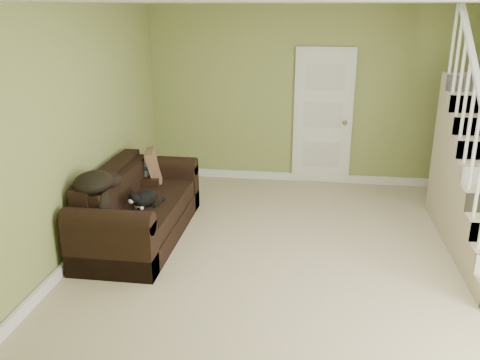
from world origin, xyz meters
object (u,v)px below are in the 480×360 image
(sofa, at_px, (137,211))
(banana, at_px, (136,216))
(cat, at_px, (144,199))
(side_table, at_px, (144,194))

(sofa, bearing_deg, banana, -71.60)
(cat, bearing_deg, sofa, 156.20)
(side_table, bearing_deg, banana, -74.94)
(sofa, distance_m, cat, 0.33)
(side_table, bearing_deg, cat, -69.92)
(sofa, height_order, cat, sofa)
(side_table, height_order, cat, side_table)
(cat, height_order, banana, cat)
(sofa, xyz_separation_m, side_table, (-0.14, 0.65, -0.04))
(sofa, bearing_deg, cat, -47.88)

